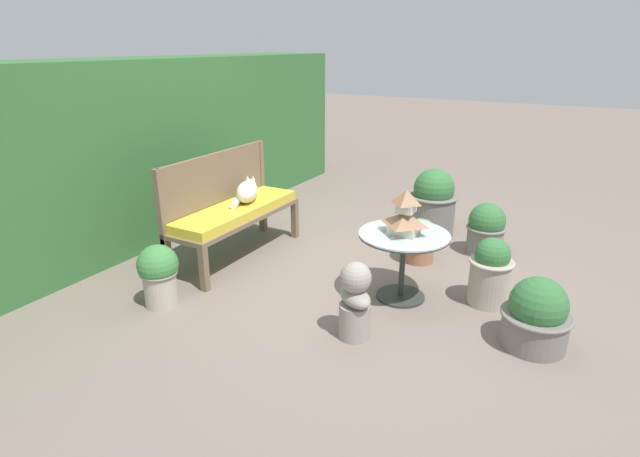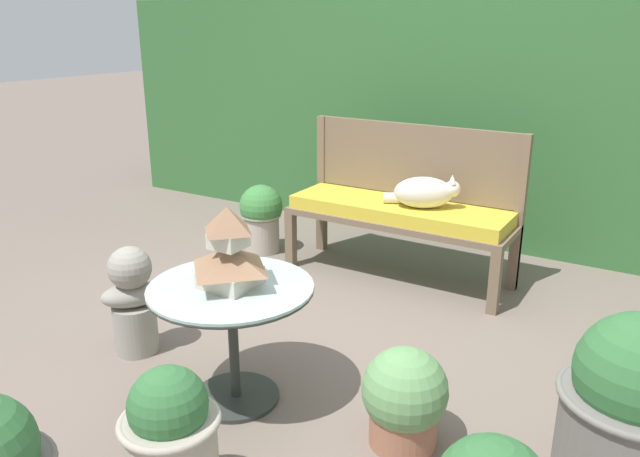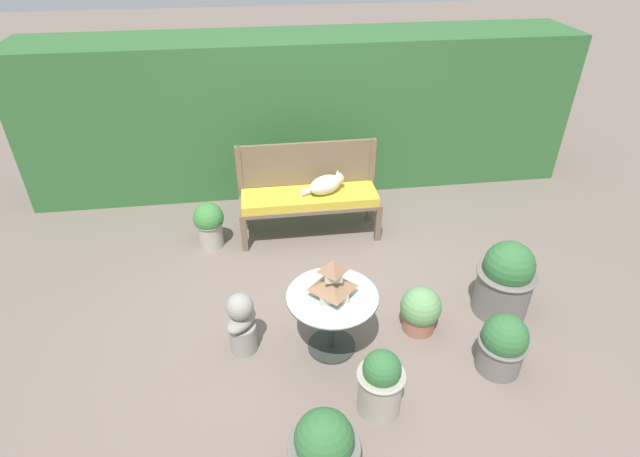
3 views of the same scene
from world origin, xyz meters
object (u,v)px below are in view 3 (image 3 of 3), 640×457
at_px(pagoda_birdhouse, 333,280).
at_px(potted_plant_hedge_corner, 505,280).
at_px(potted_plant_table_far, 381,383).
at_px(garden_bench, 309,200).
at_px(garden_bust, 242,323).
at_px(patio_table, 332,307).
at_px(cat, 325,185).
at_px(potted_plant_bench_left, 324,447).
at_px(potted_plant_bench_right, 420,310).
at_px(potted_plant_patio_mid, 503,344).
at_px(potted_plant_table_near, 209,224).

relative_size(pagoda_birdhouse, potted_plant_hedge_corner, 0.49).
xyz_separation_m(potted_plant_table_far, potted_plant_hedge_corner, (1.30, 0.86, 0.07)).
height_order(garden_bench, garden_bust, garden_bust).
height_order(pagoda_birdhouse, garden_bust, pagoda_birdhouse).
bearing_deg(patio_table, garden_bust, 173.77).
relative_size(garden_bust, potted_plant_hedge_corner, 0.80).
relative_size(cat, potted_plant_hedge_corner, 0.68).
relative_size(pagoda_birdhouse, potted_plant_bench_left, 0.70).
xyz_separation_m(potted_plant_table_far, potted_plant_bench_right, (0.52, 0.73, -0.07)).
bearing_deg(potted_plant_table_far, potted_plant_patio_mid, 13.52).
bearing_deg(pagoda_birdhouse, cat, 83.47).
height_order(cat, potted_plant_bench_right, cat).
bearing_deg(garden_bust, patio_table, -59.99).
height_order(cat, garden_bust, cat).
distance_m(potted_plant_table_near, potted_plant_hedge_corner, 2.90).
relative_size(garden_bench, garden_bust, 2.59).
relative_size(garden_bench, potted_plant_patio_mid, 2.88).
relative_size(potted_plant_table_far, potted_plant_table_near, 1.10).
height_order(garden_bench, pagoda_birdhouse, pagoda_birdhouse).
xyz_separation_m(garden_bench, potted_plant_table_far, (0.22, -2.28, -0.16)).
bearing_deg(cat, potted_plant_hedge_corner, -71.61).
height_order(garden_bust, potted_plant_bench_right, garden_bust).
height_order(cat, patio_table, cat).
bearing_deg(garden_bench, potted_plant_table_far, -84.52).
xyz_separation_m(cat, potted_plant_bench_right, (0.57, -1.53, -0.40)).
relative_size(cat, potted_plant_table_far, 0.87).
bearing_deg(potted_plant_hedge_corner, potted_plant_table_far, -146.40).
bearing_deg(garden_bust, potted_plant_table_near, 48.27).
height_order(potted_plant_table_far, potted_plant_patio_mid, potted_plant_table_far).
relative_size(pagoda_birdhouse, potted_plant_table_far, 0.63).
xyz_separation_m(pagoda_birdhouse, garden_bust, (-0.70, 0.08, -0.41)).
distance_m(cat, potted_plant_table_near, 1.26).
relative_size(cat, potted_plant_table_near, 0.96).
relative_size(potted_plant_table_far, potted_plant_bench_left, 1.10).
relative_size(cat, potted_plant_patio_mid, 0.94).
relative_size(potted_plant_bench_left, potted_plant_bench_right, 1.20).
xyz_separation_m(cat, potted_plant_patio_mid, (1.06, -2.03, -0.35)).
height_order(potted_plant_hedge_corner, potted_plant_patio_mid, potted_plant_hedge_corner).
bearing_deg(potted_plant_bench_left, cat, 81.50).
bearing_deg(potted_plant_hedge_corner, potted_plant_table_near, 152.23).
height_order(garden_bust, potted_plant_table_near, garden_bust).
bearing_deg(potted_plant_bench_left, potted_plant_table_near, 107.37).
bearing_deg(potted_plant_table_far, garden_bench, 95.48).
distance_m(patio_table, potted_plant_table_near, 1.89).
height_order(patio_table, potted_plant_bench_left, patio_table).
distance_m(garden_bust, potted_plant_table_near, 1.54).
bearing_deg(patio_table, cat, 83.47).
xyz_separation_m(potted_plant_table_near, potted_plant_hedge_corner, (2.56, -1.35, 0.07)).
relative_size(garden_bench, patio_table, 2.07).
bearing_deg(potted_plant_bench_left, garden_bust, 114.21).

